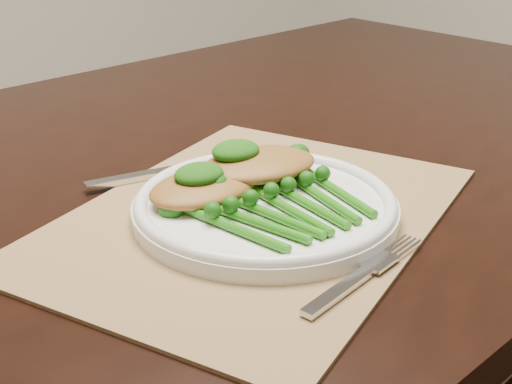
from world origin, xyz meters
TOP-DOWN VIEW (x-y plane):
  - dining_table at (0.11, 0.03)m, footprint 1.70×1.08m
  - placemat at (0.01, -0.15)m, footprint 0.54×0.48m
  - dinner_plate at (0.02, -0.16)m, footprint 0.26×0.26m
  - knife at (-0.02, -0.00)m, footprint 0.20×0.05m
  - fork at (0.03, -0.30)m, footprint 0.17×0.05m
  - chicken_fillet_left at (-0.02, -0.12)m, footprint 0.13×0.09m
  - chicken_fillet_right at (0.05, -0.11)m, footprint 0.14×0.11m
  - pesto_dollop_left at (-0.03, -0.11)m, footprint 0.05×0.04m
  - pesto_dollop_right at (0.03, -0.10)m, footprint 0.05×0.04m
  - broccolini_bundle at (0.02, -0.19)m, footprint 0.16×0.18m

SIDE VIEW (x-z plane):
  - dining_table at x=0.11m, z-range 0.00..0.75m
  - placemat at x=0.01m, z-range 0.75..0.75m
  - fork at x=0.03m, z-range 0.76..0.76m
  - knife at x=-0.02m, z-range 0.75..0.76m
  - dinner_plate at x=0.02m, z-range 0.75..0.78m
  - broccolini_bundle at x=0.02m, z-range 0.76..0.79m
  - chicken_fillet_left at x=-0.02m, z-range 0.77..0.79m
  - chicken_fillet_right at x=0.05m, z-range 0.78..0.80m
  - pesto_dollop_left at x=-0.03m, z-range 0.79..0.81m
  - pesto_dollop_right at x=0.03m, z-range 0.79..0.81m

